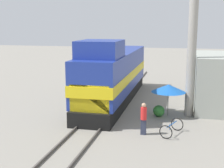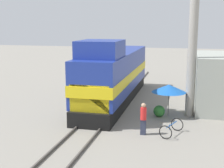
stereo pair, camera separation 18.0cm
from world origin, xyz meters
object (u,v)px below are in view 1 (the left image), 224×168
utility_pole (192,38)px  vendor_umbrella (168,88)px  person_bystander (144,117)px  locomotive (113,76)px  bicycle (172,128)px  billboard_sign (221,72)px

utility_pole → vendor_umbrella: (-1.38, -0.40, -3.29)m
vendor_umbrella → person_bystander: bearing=-105.8°
locomotive → bicycle: bearing=-53.0°
vendor_umbrella → bicycle: vendor_umbrella is taller
bicycle → vendor_umbrella: bearing=116.9°
locomotive → utility_pole: size_ratio=1.37×
locomotive → vendor_umbrella: (4.35, -2.69, -0.23)m
utility_pole → billboard_sign: (1.93, 0.55, -2.26)m
vendor_umbrella → billboard_sign: (3.31, 0.95, 1.04)m
locomotive → vendor_umbrella: locomotive is taller
vendor_umbrella → bicycle: bearing=-83.5°
locomotive → bicycle: 8.08m
billboard_sign → person_bystander: (-4.43, -4.90, -1.92)m
vendor_umbrella → bicycle: 3.93m
bicycle → person_bystander: bearing=-147.2°
utility_pole → billboard_sign: size_ratio=2.70×
bicycle → utility_pole: bearing=96.9°
bicycle → locomotive: bearing=147.5°
billboard_sign → person_bystander: billboard_sign is taller
locomotive → bicycle: (4.76, -6.31, -1.72)m
locomotive → utility_pole: utility_pole is taller
person_bystander → billboard_sign: bearing=47.9°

